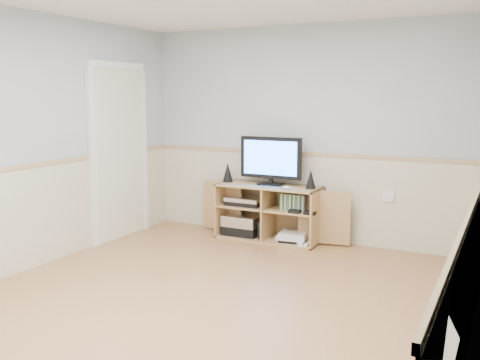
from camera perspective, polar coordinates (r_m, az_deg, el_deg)
name	(u,v)px	position (r m, az deg, el deg)	size (l,w,h in m)	color
room	(208,154)	(4.42, -3.44, 2.78)	(4.04, 4.54, 2.54)	tan
media_cabinet	(271,211)	(6.38, 3.27, -3.34)	(1.91, 0.46, 0.65)	tan
monitor	(271,159)	(6.27, 3.30, 2.24)	(0.76, 0.18, 0.57)	black
speaker_left	(228,172)	(6.51, -1.31, 0.83)	(0.13, 0.13, 0.24)	black
speaker_right	(311,179)	(6.08, 7.55, 0.08)	(0.12, 0.12, 0.22)	black
keyboard	(270,187)	(6.11, 3.27, -0.79)	(0.30, 0.12, 0.01)	silver
mouse	(287,188)	(6.03, 5.03, -0.82)	(0.10, 0.06, 0.04)	white
av_components	(244,219)	(6.49, 0.40, -4.13)	(0.52, 0.32, 0.47)	black
game_consoles	(293,237)	(6.26, 5.65, -6.07)	(0.46, 0.30, 0.11)	white
game_cases	(294,202)	(6.16, 5.78, -2.36)	(0.30, 0.14, 0.19)	#3F8C3F
wall_outlet	(389,196)	(6.10, 15.58, -1.65)	(0.12, 0.03, 0.12)	white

